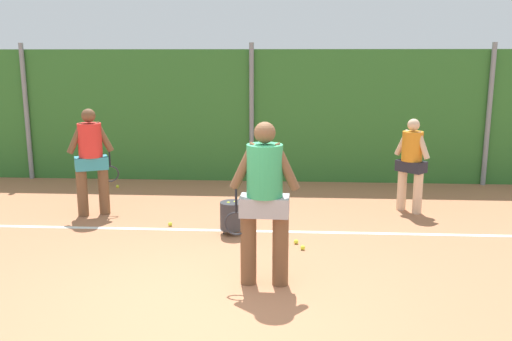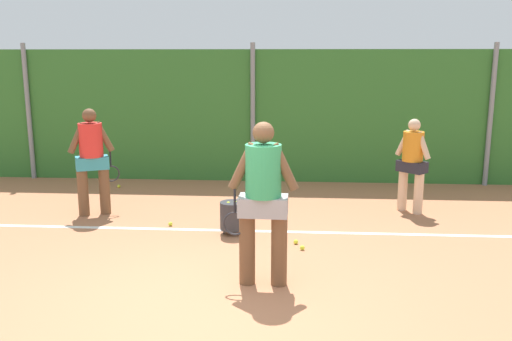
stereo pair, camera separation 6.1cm
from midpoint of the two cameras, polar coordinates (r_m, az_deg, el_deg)
ground_plane at (r=7.78m, az=-2.85°, el=-8.02°), size 25.86×25.86×0.00m
hedge_fence_backdrop at (r=11.70m, az=-0.55°, el=5.69°), size 16.81×0.25×2.78m
fence_post_left at (r=12.82m, az=-22.89°, el=5.60°), size 0.10×0.10×2.91m
fence_post_center at (r=11.52m, az=-0.62°, el=5.93°), size 0.10×0.10×2.91m
fence_post_right at (r=12.16m, az=22.92°, el=5.31°), size 0.10×0.10×2.91m
court_baseline_paint at (r=8.49m, az=-2.28°, el=-6.27°), size 12.28×0.10×0.01m
player_foreground_near at (r=6.26m, az=0.59°, el=-2.60°), size 0.87×0.41×1.92m
player_midcourt at (r=9.50m, az=-16.95°, el=1.43°), size 0.74×0.50×1.80m
player_backcourt_far at (r=9.66m, az=15.70°, el=1.05°), size 0.53×0.53×1.61m
ball_hopper at (r=8.26m, az=-2.72°, el=-4.70°), size 0.36×0.36×0.51m
tennis_ball_1 at (r=8.81m, az=-9.11°, el=-5.53°), size 0.07×0.07×0.07m
tennis_ball_3 at (r=7.70m, az=4.66°, el=-8.00°), size 0.07×0.07×0.07m
tennis_ball_4 at (r=11.52m, az=-14.35°, el=-1.62°), size 0.07×0.07×0.07m
tennis_ball_5 at (r=7.93m, az=3.97°, el=-7.40°), size 0.07×0.07×0.07m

